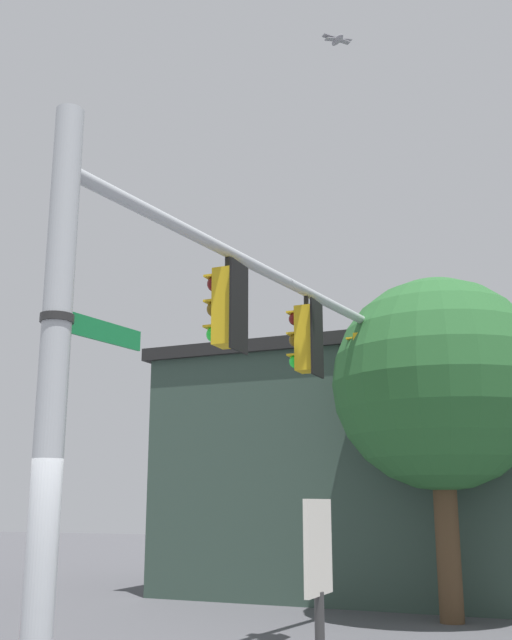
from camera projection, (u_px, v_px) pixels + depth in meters
signal_pole at (52, 400)px, 7.12m from camera, size 0.29×0.29×6.09m
mast_arm at (270, 274)px, 11.16m from camera, size 8.31×1.26×0.16m
traffic_light_nearest_pole at (226, 307)px, 10.02m from camera, size 0.54×0.49×1.31m
traffic_light_mid_inner at (306, 339)px, 11.94m from camera, size 0.54×0.49×1.31m
traffic_light_mid_outer at (363, 362)px, 13.86m from camera, size 0.54×0.49×1.31m
street_name_sign at (81, 325)px, 7.58m from camera, size 1.40×0.34×0.22m
bird_flying at (337, 40)px, 11.53m from camera, size 0.43×0.40×0.11m
storefront_building at (390, 470)px, 18.71m from camera, size 7.62×10.38×5.76m
tree_by_storefront at (439, 384)px, 14.46m from camera, size 4.09×4.09×6.40m
historical_marker at (319, 591)px, 6.06m from camera, size 0.60×0.08×2.13m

